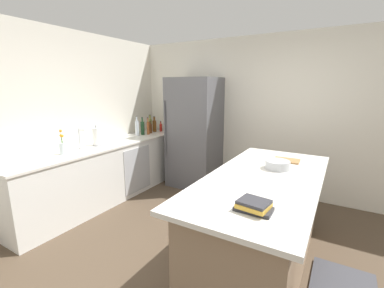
{
  "coord_description": "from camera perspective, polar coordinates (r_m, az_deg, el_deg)",
  "views": [
    {
      "loc": [
        1.11,
        -2.09,
        1.79
      ],
      "look_at": [
        -0.68,
        0.94,
        1.0
      ],
      "focal_mm": 24.1,
      "sensor_mm": 36.0,
      "label": 1
    }
  ],
  "objects": [
    {
      "name": "ground_plane",
      "position": [
        2.97,
        2.23,
        -24.42
      ],
      "size": [
        7.2,
        7.2,
        0.0
      ],
      "primitive_type": "plane",
      "color": "#4C3D2D"
    },
    {
      "name": "wall_rear",
      "position": [
        4.51,
        16.12,
        5.9
      ],
      "size": [
        6.0,
        0.1,
        2.6
      ],
      "primitive_type": "cube",
      "color": "silver",
      "rests_on": "ground_plane"
    },
    {
      "name": "wall_left",
      "position": [
        4.16,
        -28.94,
        4.3
      ],
      "size": [
        0.1,
        6.0,
        2.6
      ],
      "primitive_type": "cube",
      "color": "silver",
      "rests_on": "ground_plane"
    },
    {
      "name": "counter_run_left",
      "position": [
        4.37,
        -18.55,
        -5.85
      ],
      "size": [
        0.69,
        3.06,
        0.91
      ],
      "color": "silver",
      "rests_on": "ground_plane"
    },
    {
      "name": "kitchen_island",
      "position": [
        2.78,
        15.11,
        -16.03
      ],
      "size": [
        1.0,
        2.21,
        0.94
      ],
      "color": "#8E755B",
      "rests_on": "ground_plane"
    },
    {
      "name": "refrigerator",
      "position": [
        4.63,
        0.51,
        2.43
      ],
      "size": [
        0.85,
        0.72,
        1.94
      ],
      "color": "#56565B",
      "rests_on": "ground_plane"
    },
    {
      "name": "sink_faucet",
      "position": [
        4.04,
        -23.5,
        1.22
      ],
      "size": [
        0.15,
        0.05,
        0.3
      ],
      "color": "silver",
      "rests_on": "counter_run_left"
    },
    {
      "name": "flower_vase",
      "position": [
        3.81,
        -26.72,
        -0.62
      ],
      "size": [
        0.09,
        0.09,
        0.33
      ],
      "color": "silver",
      "rests_on": "counter_run_left"
    },
    {
      "name": "paper_towel_roll",
      "position": [
        4.17,
        -20.39,
        1.47
      ],
      "size": [
        0.14,
        0.14,
        0.31
      ],
      "color": "gray",
      "rests_on": "counter_run_left"
    },
    {
      "name": "hot_sauce_bottle",
      "position": [
        5.22,
        -6.92,
        3.67
      ],
      "size": [
        0.05,
        0.05,
        0.21
      ],
      "color": "red",
      "rests_on": "counter_run_left"
    },
    {
      "name": "whiskey_bottle",
      "position": [
        5.2,
        -8.32,
        4.07
      ],
      "size": [
        0.08,
        0.08,
        0.3
      ],
      "color": "brown",
      "rests_on": "counter_run_left"
    },
    {
      "name": "olive_oil_bottle",
      "position": [
        5.13,
        -9.22,
        4.13
      ],
      "size": [
        0.06,
        0.06,
        0.35
      ],
      "color": "olive",
      "rests_on": "counter_run_left"
    },
    {
      "name": "syrup_bottle",
      "position": [
        5.03,
        -9.21,
        3.48
      ],
      "size": [
        0.07,
        0.07,
        0.24
      ],
      "color": "#5B3319",
      "rests_on": "counter_run_left"
    },
    {
      "name": "vinegar_bottle",
      "position": [
        4.91,
        -9.69,
        3.58
      ],
      "size": [
        0.05,
        0.05,
        0.32
      ],
      "color": "#994C23",
      "rests_on": "counter_run_left"
    },
    {
      "name": "wine_bottle",
      "position": [
        4.9,
        -10.89,
        3.53
      ],
      "size": [
        0.07,
        0.07,
        0.33
      ],
      "color": "#19381E",
      "rests_on": "counter_run_left"
    },
    {
      "name": "soda_bottle",
      "position": [
        4.86,
        -12.08,
        3.56
      ],
      "size": [
        0.07,
        0.07,
        0.36
      ],
      "color": "silver",
      "rests_on": "counter_run_left"
    },
    {
      "name": "cookbook_stack",
      "position": [
        1.89,
        13.51,
        -13.13
      ],
      "size": [
        0.25,
        0.21,
        0.08
      ],
      "color": "#2D2D33",
      "rests_on": "kitchen_island"
    },
    {
      "name": "mixing_bowl",
      "position": [
        2.86,
        18.38,
        -4.38
      ],
      "size": [
        0.25,
        0.25,
        0.09
      ],
      "color": "#B2B5BA",
      "rests_on": "kitchen_island"
    },
    {
      "name": "cutting_board",
      "position": [
        3.2,
        20.18,
        -3.4
      ],
      "size": [
        0.29,
        0.21,
        0.02
      ],
      "color": "#9E7042",
      "rests_on": "kitchen_island"
    }
  ]
}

